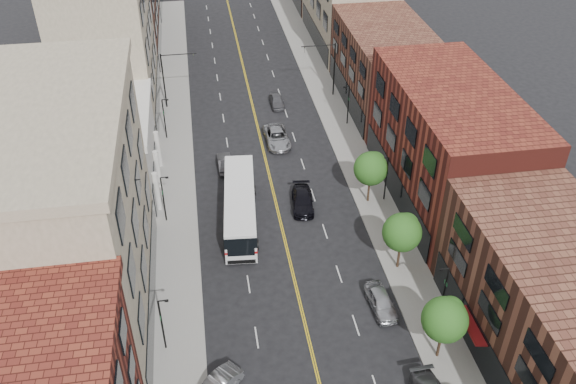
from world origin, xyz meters
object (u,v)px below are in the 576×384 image
city_bus (240,204)px  car_lane_b (277,137)px  car_lane_c (277,101)px  car_lane_behind (225,163)px  car_lane_a (303,200)px  car_parked_far (381,302)px

city_bus → car_lane_b: size_ratio=2.30×
car_lane_c → car_lane_behind: bearing=-120.0°
car_lane_a → car_lane_c: (0.55, 22.02, -0.06)m
car_lane_b → car_lane_c: 9.42m
car_lane_behind → car_lane_b: bearing=-146.8°
car_parked_far → car_lane_behind: size_ratio=1.05×
car_lane_b → car_lane_c: car_lane_b is taller
city_bus → car_parked_far: (10.26, -13.47, -1.21)m
car_lane_a → car_lane_c: bearing=95.0°
car_lane_a → car_lane_c: size_ratio=1.27×
city_bus → car_lane_b: city_bus is taller
car_lane_behind → car_lane_c: car_lane_behind is taller
city_bus → car_lane_c: city_bus is taller
car_lane_b → car_lane_c: size_ratio=1.44×
city_bus → car_lane_b: bearing=72.8°
car_parked_far → car_lane_c: 36.94m
car_lane_a → car_lane_b: (-0.75, 12.69, 0.06)m
city_bus → car_lane_behind: city_bus is taller
city_bus → car_lane_behind: size_ratio=3.14×
car_parked_far → car_lane_c: car_parked_far is taller
car_lane_behind → car_lane_a: car_lane_a is taller
car_lane_behind → car_lane_a: bearing=129.9°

